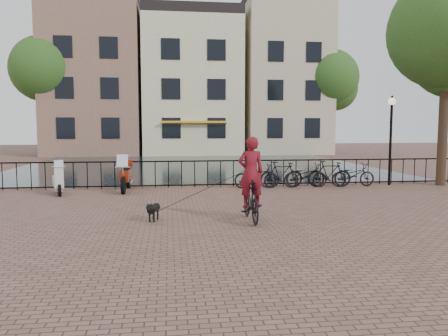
{
  "coord_description": "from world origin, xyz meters",
  "views": [
    {
      "loc": [
        -1.47,
        -8.64,
        2.32
      ],
      "look_at": [
        0.0,
        3.0,
        1.2
      ],
      "focal_mm": 35.0,
      "sensor_mm": 36.0,
      "label": 1
    }
  ],
  "objects": [
    {
      "name": "ground",
      "position": [
        0.0,
        0.0,
        0.0
      ],
      "size": [
        100.0,
        100.0,
        0.0
      ],
      "primitive_type": "plane",
      "color": "brown",
      "rests_on": "ground"
    },
    {
      "name": "lamp_post",
      "position": [
        7.2,
        7.6,
        2.38
      ],
      "size": [
        0.3,
        0.3,
        3.45
      ],
      "color": "black",
      "rests_on": "ground"
    },
    {
      "name": "scooter",
      "position": [
        -5.26,
        6.78,
        0.62
      ],
      "size": [
        0.78,
        1.39,
        1.24
      ],
      "rotation": [
        0.0,
        0.0,
        0.32
      ],
      "color": "silver",
      "rests_on": "ground"
    },
    {
      "name": "parked_bike_1",
      "position": [
        2.75,
        7.4,
        0.5
      ],
      "size": [
        1.68,
        0.53,
        1.0
      ],
      "primitive_type": "imported",
      "rotation": [
        0.0,
        0.0,
        1.61
      ],
      "color": "black",
      "rests_on": "ground"
    },
    {
      "name": "canal_house_left",
      "position": [
        -7.5,
        30.0,
        6.4
      ],
      "size": [
        7.5,
        9.0,
        12.8
      ],
      "color": "#83594C",
      "rests_on": "ground"
    },
    {
      "name": "canal_house_mid",
      "position": [
        0.5,
        30.0,
        5.9
      ],
      "size": [
        8.0,
        9.5,
        11.8
      ],
      "color": "beige",
      "rests_on": "ground"
    },
    {
      "name": "tree_far_right",
      "position": [
        12.0,
        27.0,
        6.35
      ],
      "size": [
        4.76,
        4.76,
        8.76
      ],
      "color": "black",
      "rests_on": "ground"
    },
    {
      "name": "railing",
      "position": [
        0.0,
        8.0,
        0.5
      ],
      "size": [
        20.0,
        0.05,
        1.02
      ],
      "color": "black",
      "rests_on": "ground"
    },
    {
      "name": "parked_bike_0",
      "position": [
        1.8,
        7.4,
        0.45
      ],
      "size": [
        1.72,
        0.6,
        0.9
      ],
      "primitive_type": "imported",
      "rotation": [
        0.0,
        0.0,
        1.57
      ],
      "color": "black",
      "rests_on": "ground"
    },
    {
      "name": "dog",
      "position": [
        -1.86,
        2.08,
        0.24
      ],
      "size": [
        0.41,
        0.76,
        0.49
      ],
      "rotation": [
        0.0,
        0.0,
        -0.25
      ],
      "color": "black",
      "rests_on": "ground"
    },
    {
      "name": "parked_bike_3",
      "position": [
        4.65,
        7.4,
        0.5
      ],
      "size": [
        1.7,
        0.64,
        1.0
      ],
      "primitive_type": "imported",
      "rotation": [
        0.0,
        0.0,
        1.47
      ],
      "color": "black",
      "rests_on": "ground"
    },
    {
      "name": "canal_water",
      "position": [
        0.0,
        17.3,
        0.0
      ],
      "size": [
        20.0,
        20.0,
        0.0
      ],
      "primitive_type": "plane",
      "color": "black",
      "rests_on": "ground"
    },
    {
      "name": "parked_bike_4",
      "position": [
        5.6,
        7.4,
        0.45
      ],
      "size": [
        1.72,
        0.6,
        0.9
      ],
      "primitive_type": "imported",
      "rotation": [
        0.0,
        0.0,
        1.57
      ],
      "color": "black",
      "rests_on": "ground"
    },
    {
      "name": "tree_near_right",
      "position": [
        9.2,
        7.3,
        5.97
      ],
      "size": [
        4.48,
        4.48,
        8.24
      ],
      "color": "black",
      "rests_on": "ground"
    },
    {
      "name": "motorcycle",
      "position": [
        -3.02,
        7.28,
        0.7
      ],
      "size": [
        0.52,
        1.97,
        1.4
      ],
      "rotation": [
        0.0,
        0.0,
        -0.03
      ],
      "color": "#99210B",
      "rests_on": "ground"
    },
    {
      "name": "canal_house_right",
      "position": [
        8.5,
        30.0,
        6.65
      ],
      "size": [
        7.0,
        9.0,
        13.3
      ],
      "color": "beige",
      "rests_on": "ground"
    },
    {
      "name": "cyclist",
      "position": [
        0.5,
        1.76,
        0.92
      ],
      "size": [
        0.77,
        1.78,
        2.42
      ],
      "rotation": [
        0.0,
        0.0,
        3.16
      ],
      "color": "black",
      "rests_on": "ground"
    },
    {
      "name": "tree_far_left",
      "position": [
        -11.0,
        27.0,
        6.73
      ],
      "size": [
        5.04,
        5.04,
        9.27
      ],
      "color": "black",
      "rests_on": "ground"
    },
    {
      "name": "parked_bike_2",
      "position": [
        3.7,
        7.4,
        0.45
      ],
      "size": [
        1.73,
        0.65,
        0.9
      ],
      "primitive_type": "imported",
      "rotation": [
        0.0,
        0.0,
        1.6
      ],
      "color": "black",
      "rests_on": "ground"
    }
  ]
}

